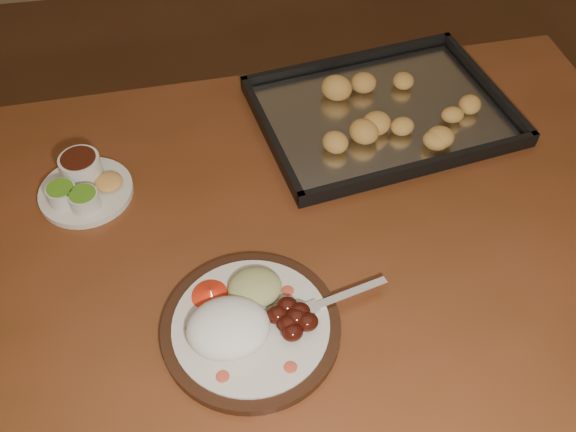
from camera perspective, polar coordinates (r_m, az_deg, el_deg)
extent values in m
plane|color=#54361D|center=(1.89, 7.18, -10.68)|extent=(4.00, 4.00, 0.00)
cube|color=brown|center=(1.15, -1.12, -1.87)|extent=(1.54, 0.96, 0.04)
cylinder|color=#502C18|center=(1.86, 17.66, 3.40)|extent=(0.07, 0.07, 0.71)
cylinder|color=black|center=(1.01, -3.30, -9.91)|extent=(0.28, 0.28, 0.02)
cylinder|color=beige|center=(1.00, -3.32, -9.63)|extent=(0.24, 0.24, 0.01)
ellipsoid|color=#CA4330|center=(0.96, -5.83, -13.99)|extent=(0.02, 0.02, 0.00)
ellipsoid|color=#CA4330|center=(0.96, 0.22, -13.28)|extent=(0.02, 0.02, 0.00)
ellipsoid|color=#CA4330|center=(1.03, -0.04, -6.65)|extent=(0.02, 0.02, 0.00)
ellipsoid|color=#CA4330|center=(1.00, -8.54, -9.78)|extent=(0.02, 0.02, 0.00)
ellipsoid|color=white|center=(0.98, -5.35, -9.86)|extent=(0.14, 0.13, 0.06)
ellipsoid|color=#46110A|center=(0.98, -0.01, -9.58)|extent=(0.04, 0.03, 0.03)
ellipsoid|color=#46110A|center=(0.99, 0.98, -8.51)|extent=(0.04, 0.03, 0.03)
ellipsoid|color=#46110A|center=(1.00, -0.09, -8.00)|extent=(0.04, 0.03, 0.03)
ellipsoid|color=#46110A|center=(0.98, 1.71, -9.39)|extent=(0.04, 0.03, 0.03)
ellipsoid|color=#46110A|center=(0.99, -0.95, -8.76)|extent=(0.04, 0.03, 0.03)
ellipsoid|color=#46110A|center=(0.99, 0.73, -9.01)|extent=(0.04, 0.03, 0.03)
ellipsoid|color=#46110A|center=(0.97, 0.38, -10.30)|extent=(0.04, 0.03, 0.03)
ellipsoid|color=tan|center=(1.02, -2.96, -6.35)|extent=(0.10, 0.09, 0.04)
cone|color=red|center=(1.02, -6.87, -6.82)|extent=(0.09, 0.09, 0.03)
cube|color=white|center=(1.03, 5.41, -6.91)|extent=(0.13, 0.05, 0.00)
cube|color=white|center=(1.01, 1.73, -8.25)|extent=(0.04, 0.03, 0.00)
cylinder|color=white|center=(1.00, 0.70, -9.13)|extent=(0.03, 0.01, 0.00)
cylinder|color=white|center=(1.00, 0.56, -8.85)|extent=(0.03, 0.01, 0.00)
cylinder|color=white|center=(1.00, 0.41, -8.58)|extent=(0.03, 0.01, 0.00)
cylinder|color=white|center=(1.01, 0.27, -8.30)|extent=(0.03, 0.01, 0.00)
cylinder|color=silver|center=(1.24, -17.50, 2.07)|extent=(0.17, 0.17, 0.01)
cylinder|color=silver|center=(1.22, -19.43, 1.83)|extent=(0.05, 0.05, 0.03)
cylinder|color=#4B8A1B|center=(1.21, -19.62, 2.35)|extent=(0.05, 0.05, 0.00)
cylinder|color=silver|center=(1.19, -17.63, 1.36)|extent=(0.05, 0.05, 0.03)
cylinder|color=#4B8A1B|center=(1.18, -17.81, 1.88)|extent=(0.05, 0.05, 0.00)
cylinder|color=silver|center=(1.25, -17.93, 4.19)|extent=(0.07, 0.07, 0.04)
cylinder|color=#361209|center=(1.23, -18.16, 4.88)|extent=(0.06, 0.06, 0.00)
ellipsoid|color=#E08D4F|center=(1.22, -15.65, 2.94)|extent=(0.05, 0.05, 0.02)
cube|color=black|center=(1.35, 8.34, 8.87)|extent=(0.55, 0.44, 0.01)
cube|color=black|center=(1.47, 5.45, 13.66)|extent=(0.49, 0.10, 0.02)
cube|color=black|center=(1.23, 11.87, 4.31)|extent=(0.49, 0.10, 0.02)
cube|color=black|center=(1.46, 17.23, 11.12)|extent=(0.07, 0.36, 0.02)
cube|color=black|center=(1.27, -1.58, 7.18)|extent=(0.07, 0.36, 0.02)
cube|color=silver|center=(1.35, 8.37, 9.09)|extent=(0.51, 0.41, 0.00)
ellipsoid|color=gold|center=(1.36, 10.87, 10.27)|extent=(0.06, 0.05, 0.04)
ellipsoid|color=gold|center=(1.41, 11.90, 11.66)|extent=(0.08, 0.07, 0.04)
ellipsoid|color=gold|center=(1.42, 8.06, 12.55)|extent=(0.07, 0.07, 0.04)
ellipsoid|color=gold|center=(1.37, 6.55, 11.15)|extent=(0.06, 0.06, 0.04)
ellipsoid|color=gold|center=(1.36, 4.45, 11.04)|extent=(0.08, 0.08, 0.04)
ellipsoid|color=gold|center=(1.32, 5.89, 9.63)|extent=(0.07, 0.07, 0.04)
ellipsoid|color=gold|center=(1.28, 3.72, 8.09)|extent=(0.07, 0.07, 0.04)
ellipsoid|color=gold|center=(1.26, 7.77, 6.98)|extent=(0.08, 0.08, 0.04)
ellipsoid|color=gold|center=(1.29, 8.71, 7.96)|extent=(0.06, 0.06, 0.04)
ellipsoid|color=gold|center=(1.30, 11.88, 7.84)|extent=(0.07, 0.07, 0.04)
ellipsoid|color=gold|center=(1.34, 10.95, 9.57)|extent=(0.08, 0.07, 0.04)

